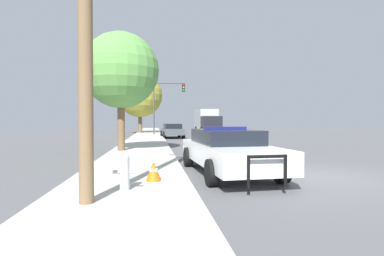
{
  "coord_description": "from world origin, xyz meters",
  "views": [
    {
      "loc": [
        -4.47,
        -7.89,
        1.58
      ],
      "look_at": [
        -0.77,
        21.16,
        0.89
      ],
      "focal_mm": 28.0,
      "sensor_mm": 36.0,
      "label": 1
    }
  ],
  "objects_px": {
    "car_background_midblock": "(172,130)",
    "traffic_cone": "(154,171)",
    "tree_sidewalk_near": "(121,71)",
    "tree_sidewalk_far": "(140,95)",
    "traffic_light": "(166,98)",
    "fire_hydrant": "(125,171)",
    "police_car": "(227,150)",
    "box_truck": "(207,121)"
  },
  "relations": [
    {
      "from": "fire_hydrant",
      "to": "traffic_cone",
      "type": "xyz_separation_m",
      "value": [
        0.6,
        0.91,
        -0.17
      ]
    },
    {
      "from": "traffic_light",
      "to": "tree_sidewalk_far",
      "type": "height_order",
      "value": "tree_sidewalk_far"
    },
    {
      "from": "car_background_midblock",
      "to": "traffic_cone",
      "type": "distance_m",
      "value": 20.59
    },
    {
      "from": "tree_sidewalk_far",
      "to": "box_truck",
      "type": "bearing_deg",
      "value": 8.27
    },
    {
      "from": "fire_hydrant",
      "to": "traffic_light",
      "type": "relative_size",
      "value": 0.13
    },
    {
      "from": "traffic_light",
      "to": "box_truck",
      "type": "distance_m",
      "value": 8.54
    },
    {
      "from": "police_car",
      "to": "traffic_cone",
      "type": "height_order",
      "value": "police_car"
    },
    {
      "from": "police_car",
      "to": "traffic_light",
      "type": "xyz_separation_m",
      "value": [
        -0.9,
        24.02,
        3.4
      ]
    },
    {
      "from": "car_background_midblock",
      "to": "box_truck",
      "type": "bearing_deg",
      "value": 61.0
    },
    {
      "from": "police_car",
      "to": "tree_sidewalk_far",
      "type": "bearing_deg",
      "value": -86.04
    },
    {
      "from": "traffic_light",
      "to": "tree_sidewalk_near",
      "type": "bearing_deg",
      "value": -99.22
    },
    {
      "from": "tree_sidewalk_far",
      "to": "tree_sidewalk_near",
      "type": "relative_size",
      "value": 1.27
    },
    {
      "from": "traffic_light",
      "to": "car_background_midblock",
      "type": "distance_m",
      "value": 6.08
    },
    {
      "from": "traffic_light",
      "to": "fire_hydrant",
      "type": "bearing_deg",
      "value": -94.08
    },
    {
      "from": "tree_sidewalk_far",
      "to": "traffic_cone",
      "type": "distance_m",
      "value": 30.56
    },
    {
      "from": "police_car",
      "to": "car_background_midblock",
      "type": "relative_size",
      "value": 1.27
    },
    {
      "from": "tree_sidewalk_far",
      "to": "traffic_cone",
      "type": "height_order",
      "value": "tree_sidewalk_far"
    },
    {
      "from": "police_car",
      "to": "car_background_midblock",
      "type": "height_order",
      "value": "police_car"
    },
    {
      "from": "tree_sidewalk_near",
      "to": "police_car",
      "type": "bearing_deg",
      "value": -59.01
    },
    {
      "from": "police_car",
      "to": "tree_sidewalk_far",
      "type": "relative_size",
      "value": 0.74
    },
    {
      "from": "car_background_midblock",
      "to": "tree_sidewalk_far",
      "type": "height_order",
      "value": "tree_sidewalk_far"
    },
    {
      "from": "tree_sidewalk_far",
      "to": "tree_sidewalk_near",
      "type": "distance_m",
      "value": 22.41
    },
    {
      "from": "car_background_midblock",
      "to": "traffic_cone",
      "type": "relative_size",
      "value": 8.86
    },
    {
      "from": "box_truck",
      "to": "traffic_cone",
      "type": "distance_m",
      "value": 32.23
    },
    {
      "from": "car_background_midblock",
      "to": "police_car",
      "type": "bearing_deg",
      "value": -92.01
    },
    {
      "from": "police_car",
      "to": "tree_sidewalk_near",
      "type": "distance_m",
      "value": 8.06
    },
    {
      "from": "traffic_light",
      "to": "traffic_cone",
      "type": "height_order",
      "value": "traffic_light"
    },
    {
      "from": "tree_sidewalk_near",
      "to": "fire_hydrant",
      "type": "bearing_deg",
      "value": -83.51
    },
    {
      "from": "car_background_midblock",
      "to": "fire_hydrant",
      "type": "bearing_deg",
      "value": -99.6
    },
    {
      "from": "police_car",
      "to": "box_truck",
      "type": "xyz_separation_m",
      "value": [
        4.73,
        29.94,
        0.92
      ]
    },
    {
      "from": "car_background_midblock",
      "to": "box_truck",
      "type": "height_order",
      "value": "box_truck"
    },
    {
      "from": "box_truck",
      "to": "tree_sidewalk_near",
      "type": "height_order",
      "value": "tree_sidewalk_near"
    },
    {
      "from": "tree_sidewalk_far",
      "to": "traffic_cone",
      "type": "bearing_deg",
      "value": -86.83
    },
    {
      "from": "fire_hydrant",
      "to": "car_background_midblock",
      "type": "xyz_separation_m",
      "value": [
        2.3,
        21.43,
        0.17
      ]
    },
    {
      "from": "box_truck",
      "to": "traffic_cone",
      "type": "height_order",
      "value": "box_truck"
    },
    {
      "from": "box_truck",
      "to": "police_car",
      "type": "bearing_deg",
      "value": 80.51
    },
    {
      "from": "car_background_midblock",
      "to": "tree_sidewalk_far",
      "type": "relative_size",
      "value": 0.58
    },
    {
      "from": "box_truck",
      "to": "tree_sidewalk_near",
      "type": "xyz_separation_m",
      "value": [
        -8.51,
        -23.65,
        2.41
      ]
    },
    {
      "from": "fire_hydrant",
      "to": "tree_sidewalk_near",
      "type": "xyz_separation_m",
      "value": [
        -0.99,
        8.71,
        3.51
      ]
    },
    {
      "from": "police_car",
      "to": "car_background_midblock",
      "type": "xyz_separation_m",
      "value": [
        -0.49,
        19.01,
        -0.01
      ]
    },
    {
      "from": "tree_sidewalk_far",
      "to": "fire_hydrant",
      "type": "bearing_deg",
      "value": -88.02
    },
    {
      "from": "car_background_midblock",
      "to": "tree_sidewalk_near",
      "type": "xyz_separation_m",
      "value": [
        -3.29,
        -12.72,
        3.34
      ]
    }
  ]
}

